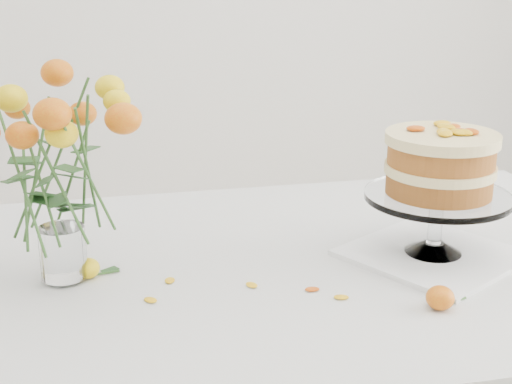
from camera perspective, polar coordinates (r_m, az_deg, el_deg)
The scene contains 12 objects.
table at distance 1.42m, azimuth 3.57°, elevation -8.32°, with size 1.43×0.93×0.76m.
napkin at distance 1.44m, azimuth 13.95°, elevation -4.86°, with size 0.29×0.29×0.01m, color white.
cake_stand at distance 1.38m, azimuth 14.49°, elevation 1.71°, with size 0.28×0.28×0.25m.
rose_vase at distance 1.26m, azimuth -15.88°, elevation 3.14°, with size 0.29×0.29×0.41m.
loose_rose_near at distance 1.34m, azimuth -13.30°, elevation -5.96°, with size 0.08×0.04×0.04m.
loose_rose_far at distance 1.23m, azimuth 14.53°, elevation -8.20°, with size 0.08×0.05×0.04m.
stray_petal_a at distance 1.27m, azimuth -0.35°, elevation -7.46°, with size 0.03×0.02×0.00m, color #F1B10F.
stray_petal_b at distance 1.26m, azimuth 4.52°, elevation -7.78°, with size 0.03×0.02×0.00m, color #F1B10F.
stray_petal_c at distance 1.24m, azimuth 6.84°, elevation -8.37°, with size 0.03×0.02×0.00m, color #F1B10F.
stray_petal_d at distance 1.30m, azimuth -6.91°, elevation -7.05°, with size 0.03×0.02×0.00m, color #F1B10F.
stray_petal_e at distance 1.23m, azimuth -8.44°, elevation -8.56°, with size 0.03×0.02×0.00m, color #F1B10F.
stray_petal_f at distance 1.43m, azimuth 16.22°, elevation -5.25°, with size 0.03×0.02×0.00m, color #F1B10F.
Camera 1 is at (-0.36, -1.22, 1.31)m, focal length 50.00 mm.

